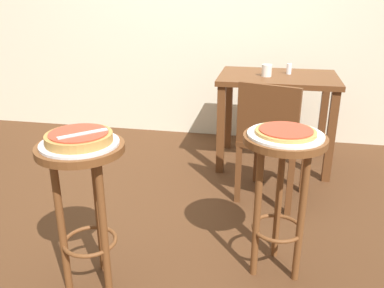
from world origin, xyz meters
name	(u,v)px	position (x,y,z in m)	size (l,w,h in m)	color
ground_plane	(155,211)	(0.00, 0.00, 0.00)	(6.00, 6.00, 0.00)	#4C2D19
stool_foreground	(84,185)	(-0.10, -0.75, 0.56)	(0.39, 0.39, 0.75)	brown
serving_plate_foreground	(80,143)	(-0.10, -0.75, 0.76)	(0.35, 0.35, 0.01)	silver
pizza_foreground	(79,137)	(-0.10, -0.75, 0.79)	(0.29, 0.29, 0.05)	#B78442
stool_middle	(282,174)	(0.79, -0.45, 0.56)	(0.39, 0.39, 0.75)	brown
serving_plate_middle	(285,135)	(0.79, -0.45, 0.76)	(0.36, 0.36, 0.01)	white
pizza_middle	(286,131)	(0.79, -0.45, 0.77)	(0.28, 0.28, 0.02)	tan
dining_table	(277,92)	(0.76, 0.98, 0.62)	(0.93, 0.65, 0.75)	#5B3319
cup_near_edge	(267,70)	(0.67, 0.92, 0.80)	(0.08, 0.08, 0.09)	silver
condiment_shaker	(289,69)	(0.84, 1.05, 0.80)	(0.04, 0.04, 0.08)	white
wooden_chair	(271,138)	(0.74, 0.30, 0.47)	(0.50, 0.50, 0.85)	#5B3319
pizza_server_knife	(83,134)	(-0.07, -0.77, 0.81)	(0.22, 0.02, 0.01)	silver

